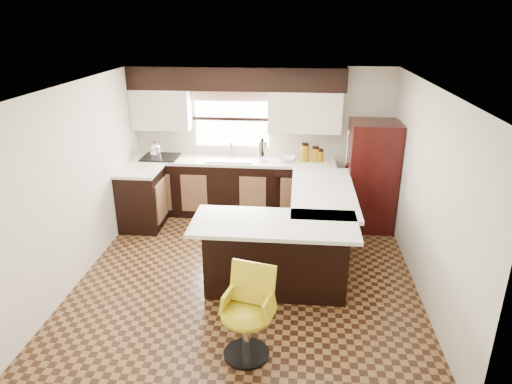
# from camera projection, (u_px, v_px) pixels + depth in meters

# --- Properties ---
(floor) EXTENTS (4.40, 4.40, 0.00)m
(floor) POSITION_uv_depth(u_px,v_px,m) (248.00, 272.00, 5.94)
(floor) COLOR #49301A
(floor) RESTS_ON ground
(ceiling) EXTENTS (4.40, 4.40, 0.00)m
(ceiling) POSITION_uv_depth(u_px,v_px,m) (247.00, 86.00, 5.08)
(ceiling) COLOR silver
(ceiling) RESTS_ON wall_back
(wall_back) EXTENTS (4.40, 0.00, 4.40)m
(wall_back) POSITION_uv_depth(u_px,v_px,m) (262.00, 140.00, 7.55)
(wall_back) COLOR beige
(wall_back) RESTS_ON floor
(wall_front) EXTENTS (4.40, 0.00, 4.40)m
(wall_front) POSITION_uv_depth(u_px,v_px,m) (215.00, 287.00, 3.47)
(wall_front) COLOR beige
(wall_front) RESTS_ON floor
(wall_left) EXTENTS (0.00, 4.40, 4.40)m
(wall_left) POSITION_uv_depth(u_px,v_px,m) (81.00, 181.00, 5.69)
(wall_left) COLOR beige
(wall_left) RESTS_ON floor
(wall_right) EXTENTS (0.00, 4.40, 4.40)m
(wall_right) POSITION_uv_depth(u_px,v_px,m) (426.00, 192.00, 5.33)
(wall_right) COLOR beige
(wall_right) RESTS_ON floor
(base_cab_back) EXTENTS (3.30, 0.60, 0.90)m
(base_cab_back) POSITION_uv_depth(u_px,v_px,m) (234.00, 188.00, 7.58)
(base_cab_back) COLOR black
(base_cab_back) RESTS_ON floor
(base_cab_left) EXTENTS (0.60, 0.70, 0.90)m
(base_cab_left) POSITION_uv_depth(u_px,v_px,m) (142.00, 200.00, 7.10)
(base_cab_left) COLOR black
(base_cab_left) RESTS_ON floor
(counter_back) EXTENTS (3.30, 0.60, 0.04)m
(counter_back) POSITION_uv_depth(u_px,v_px,m) (233.00, 161.00, 7.41)
(counter_back) COLOR silver
(counter_back) RESTS_ON base_cab_back
(counter_left) EXTENTS (0.60, 0.70, 0.04)m
(counter_left) POSITION_uv_depth(u_px,v_px,m) (139.00, 171.00, 6.93)
(counter_left) COLOR silver
(counter_left) RESTS_ON base_cab_left
(soffit) EXTENTS (3.40, 0.35, 0.36)m
(soffit) POSITION_uv_depth(u_px,v_px,m) (236.00, 78.00, 7.06)
(soffit) COLOR black
(soffit) RESTS_ON wall_back
(upper_cab_left) EXTENTS (0.94, 0.35, 0.64)m
(upper_cab_left) POSITION_uv_depth(u_px,v_px,m) (161.00, 109.00, 7.34)
(upper_cab_left) COLOR beige
(upper_cab_left) RESTS_ON wall_back
(upper_cab_right) EXTENTS (1.14, 0.35, 0.64)m
(upper_cab_right) POSITION_uv_depth(u_px,v_px,m) (305.00, 112.00, 7.14)
(upper_cab_right) COLOR beige
(upper_cab_right) RESTS_ON wall_back
(window_pane) EXTENTS (1.20, 0.02, 0.90)m
(window_pane) POSITION_uv_depth(u_px,v_px,m) (232.00, 119.00, 7.45)
(window_pane) COLOR white
(window_pane) RESTS_ON wall_back
(valance) EXTENTS (1.30, 0.06, 0.18)m
(valance) POSITION_uv_depth(u_px,v_px,m) (231.00, 95.00, 7.27)
(valance) COLOR #D19B93
(valance) RESTS_ON wall_back
(sink) EXTENTS (0.75, 0.45, 0.03)m
(sink) POSITION_uv_depth(u_px,v_px,m) (230.00, 159.00, 7.39)
(sink) COLOR #B2B2B7
(sink) RESTS_ON counter_back
(dishwasher) EXTENTS (0.58, 0.03, 0.78)m
(dishwasher) POSITION_uv_depth(u_px,v_px,m) (294.00, 197.00, 7.24)
(dishwasher) COLOR black
(dishwasher) RESTS_ON floor
(cooktop) EXTENTS (0.58, 0.50, 0.02)m
(cooktop) POSITION_uv_depth(u_px,v_px,m) (161.00, 157.00, 7.49)
(cooktop) COLOR black
(cooktop) RESTS_ON counter_back
(peninsula_long) EXTENTS (0.60, 1.95, 0.90)m
(peninsula_long) POSITION_uv_depth(u_px,v_px,m) (318.00, 224.00, 6.28)
(peninsula_long) COLOR black
(peninsula_long) RESTS_ON floor
(peninsula_return) EXTENTS (1.65, 0.60, 0.90)m
(peninsula_return) POSITION_uv_depth(u_px,v_px,m) (276.00, 257.00, 5.42)
(peninsula_return) COLOR black
(peninsula_return) RESTS_ON floor
(counter_pen_long) EXTENTS (0.84, 1.95, 0.04)m
(counter_pen_long) POSITION_uv_depth(u_px,v_px,m) (323.00, 192.00, 6.11)
(counter_pen_long) COLOR silver
(counter_pen_long) RESTS_ON peninsula_long
(counter_pen_return) EXTENTS (1.89, 0.84, 0.04)m
(counter_pen_return) POSITION_uv_depth(u_px,v_px,m) (274.00, 224.00, 5.17)
(counter_pen_return) COLOR silver
(counter_pen_return) RESTS_ON peninsula_return
(refrigerator) EXTENTS (0.72, 0.69, 1.68)m
(refrigerator) POSITION_uv_depth(u_px,v_px,m) (371.00, 176.00, 6.96)
(refrigerator) COLOR black
(refrigerator) RESTS_ON floor
(bar_chair) EXTENTS (0.60, 0.60, 0.92)m
(bar_chair) POSITION_uv_depth(u_px,v_px,m) (246.00, 316.00, 4.34)
(bar_chair) COLOR gold
(bar_chair) RESTS_ON floor
(kettle) EXTENTS (0.19, 0.19, 0.25)m
(kettle) POSITION_uv_depth(u_px,v_px,m) (155.00, 149.00, 7.44)
(kettle) COLOR silver
(kettle) RESTS_ON cooktop
(percolator) EXTENTS (0.15, 0.15, 0.33)m
(percolator) POSITION_uv_depth(u_px,v_px,m) (262.00, 150.00, 7.30)
(percolator) COLOR silver
(percolator) RESTS_ON counter_back
(mixing_bowl) EXTENTS (0.28, 0.28, 0.07)m
(mixing_bowl) POSITION_uv_depth(u_px,v_px,m) (287.00, 159.00, 7.32)
(mixing_bowl) COLOR white
(mixing_bowl) RESTS_ON counter_back
(canister_large) EXTENTS (0.14, 0.14, 0.26)m
(canister_large) POSITION_uv_depth(u_px,v_px,m) (305.00, 153.00, 7.27)
(canister_large) COLOR #91680A
(canister_large) RESTS_ON counter_back
(canister_med) EXTENTS (0.13, 0.13, 0.21)m
(canister_med) POSITION_uv_depth(u_px,v_px,m) (315.00, 155.00, 7.27)
(canister_med) COLOR #91680A
(canister_med) RESTS_ON counter_back
(canister_small) EXTENTS (0.12, 0.12, 0.17)m
(canister_small) POSITION_uv_depth(u_px,v_px,m) (320.00, 156.00, 7.27)
(canister_small) COLOR #91680A
(canister_small) RESTS_ON counter_back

